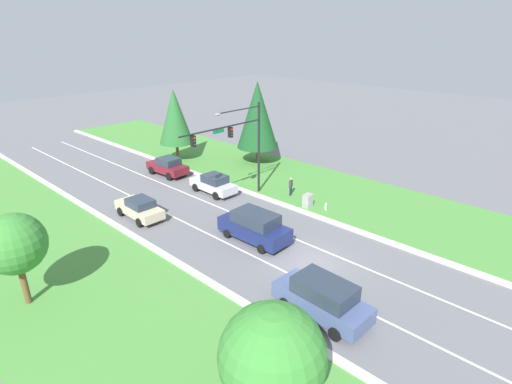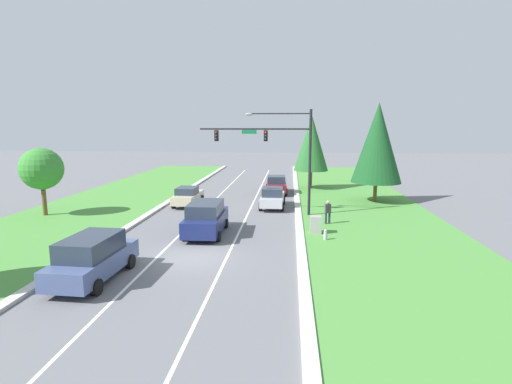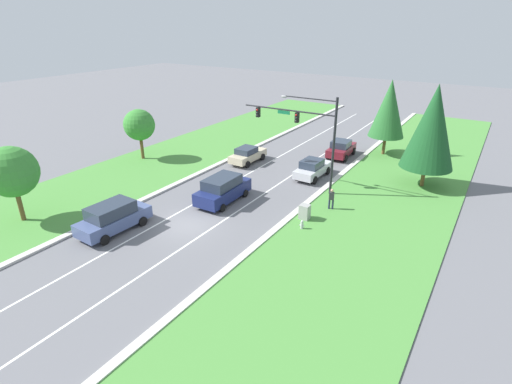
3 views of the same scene
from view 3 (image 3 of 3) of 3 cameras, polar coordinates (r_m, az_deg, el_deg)
name	(u,v)px [view 3 (image 3 of 3)]	position (r m, az deg, el deg)	size (l,w,h in m)	color
ground_plane	(187,225)	(28.39, -9.83, -4.62)	(160.00, 160.00, 0.00)	slate
curb_strip_right	(255,246)	(25.33, -0.11, -7.76)	(0.50, 90.00, 0.15)	beige
curb_strip_left	(131,205)	(32.09, -17.45, -1.82)	(0.50, 90.00, 0.15)	beige
grass_verge_right	(334,273)	(23.43, 11.04, -11.24)	(10.00, 90.00, 0.08)	#4C8E3D
grass_verge_left	(87,191)	(36.03, -22.98, 0.11)	(10.00, 90.00, 0.08)	#4C8E3D
lane_stripe_inner_left	(168,218)	(29.51, -12.47, -3.69)	(0.14, 81.00, 0.01)	white
lane_stripe_inner_right	(207,231)	(27.33, -6.98, -5.60)	(0.14, 81.00, 0.01)	white
traffic_signal_mast	(307,127)	(32.40, 7.26, 9.13)	(8.25, 0.41, 7.87)	black
burgundy_sedan	(341,149)	(42.31, 12.07, 6.09)	(2.24, 4.49, 1.79)	maroon
slate_blue_suv	(113,217)	(28.40, -19.76, -3.42)	(2.36, 5.05, 2.00)	#475684
navy_suv	(223,189)	(31.17, -4.77, 0.42)	(2.34, 5.09, 2.05)	navy
silver_sedan	(312,168)	(36.28, 8.07, 3.36)	(2.04, 4.53, 1.71)	silver
champagne_sedan	(248,155)	(39.78, -1.22, 5.35)	(2.00, 4.43, 1.60)	beige
utility_cabinet	(305,212)	(28.59, 6.96, -2.91)	(0.70, 0.60, 1.16)	#9E9E99
pedestrian	(331,198)	(30.22, 10.73, -0.90)	(0.43, 0.34, 1.69)	#232842
fire_hydrant	(302,225)	(27.38, 6.58, -4.71)	(0.34, 0.20, 0.70)	#B7B7BC
conifer_near_right_tree	(432,127)	(35.51, 23.84, 8.51)	(4.28, 4.28, 8.64)	brown
oak_near_left_tree	(139,125)	(41.66, -16.34, 9.17)	(3.08, 3.08, 5.10)	brown
conifer_far_right_tree	(389,109)	(43.29, 18.46, 11.24)	(3.60, 3.60, 7.76)	brown
oak_far_left_tree	(12,172)	(31.66, -31.54, 2.45)	(3.50, 3.50, 5.47)	brown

